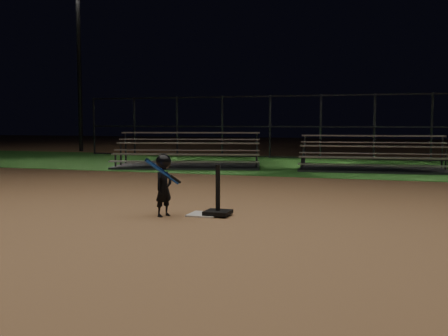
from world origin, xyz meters
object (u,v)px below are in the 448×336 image
batting_tee (218,205)px  bleacher_left (188,160)px  light_pole_left (78,49)px  child_batter (164,183)px  bleacher_right (372,163)px  home_plate (204,214)px

batting_tee → bleacher_left: 8.74m
light_pole_left → child_batter: bearing=-53.0°
bleacher_right → batting_tee: bearing=-108.1°
child_batter → bleacher_left: size_ratio=0.19×
home_plate → child_batter: bearing=-152.8°
bleacher_left → light_pole_left: bearing=126.5°
batting_tee → child_batter: child_batter is taller
batting_tee → child_batter: bearing=-159.7°
home_plate → bleacher_right: bearing=76.0°
home_plate → bleacher_left: (-3.47, 7.92, 0.22)m
batting_tee → light_pole_left: 19.89m
batting_tee → child_batter: (-0.77, -0.29, 0.35)m
child_batter → bleacher_left: bleacher_left is taller
bleacher_left → light_pole_left: (-8.53, 7.02, 4.72)m
child_batter → bleacher_right: 9.25m
batting_tee → light_pole_left: size_ratio=0.09×
bleacher_right → light_pole_left: light_pole_left is taller
batting_tee → child_batter: 0.89m
bleacher_left → light_pole_left: light_pole_left is taller
child_batter → bleacher_right: bearing=4.9°
child_batter → bleacher_right: size_ratio=0.22×
home_plate → light_pole_left: light_pole_left is taller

